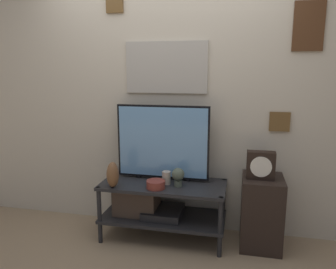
{
  "coord_description": "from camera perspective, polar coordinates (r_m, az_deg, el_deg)",
  "views": [
    {
      "loc": [
        0.67,
        -2.54,
        1.59
      ],
      "look_at": [
        0.05,
        0.3,
        1.01
      ],
      "focal_mm": 35.0,
      "sensor_mm": 36.0,
      "label": 1
    }
  ],
  "objects": [
    {
      "name": "side_table",
      "position": [
        3.16,
        15.93,
        -12.82
      ],
      "size": [
        0.36,
        0.42,
        0.65
      ],
      "color": "black",
      "rests_on": "ground_plane"
    },
    {
      "name": "decorative_bust",
      "position": [
        2.99,
        1.77,
        -7.18
      ],
      "size": [
        0.12,
        0.12,
        0.17
      ],
      "color": "#4C5647",
      "rests_on": "media_console"
    },
    {
      "name": "media_console",
      "position": [
        3.19,
        -2.55,
        -11.77
      ],
      "size": [
        1.16,
        0.51,
        0.54
      ],
      "color": "#232326",
      "rests_on": "ground_plane"
    },
    {
      "name": "ground_plane",
      "position": [
        3.07,
        -2.17,
        -19.94
      ],
      "size": [
        12.0,
        12.0,
        0.0
      ],
      "primitive_type": "plane",
      "color": "#997F60"
    },
    {
      "name": "candle_jar",
      "position": [
        3.06,
        -0.28,
        -7.52
      ],
      "size": [
        0.08,
        0.08,
        0.12
      ],
      "color": "#C1B29E",
      "rests_on": "media_console"
    },
    {
      "name": "mantel_clock",
      "position": [
        2.97,
        15.84,
        -5.17
      ],
      "size": [
        0.24,
        0.11,
        0.24
      ],
      "color": "black",
      "rests_on": "side_table"
    },
    {
      "name": "vase_urn_stoneware",
      "position": [
        3.0,
        -9.6,
        -6.91
      ],
      "size": [
        0.11,
        0.13,
        0.23
      ],
      "color": "brown",
      "rests_on": "media_console"
    },
    {
      "name": "vase_wide_bowl",
      "position": [
        2.96,
        -2.15,
        -8.68
      ],
      "size": [
        0.17,
        0.17,
        0.07
      ],
      "color": "brown",
      "rests_on": "media_console"
    },
    {
      "name": "television",
      "position": [
        3.1,
        -0.93,
        -1.33
      ],
      "size": [
        0.89,
        0.05,
        0.72
      ],
      "color": "black",
      "rests_on": "media_console"
    },
    {
      "name": "wall_back",
      "position": [
        3.22,
        0.43,
        7.11
      ],
      "size": [
        6.4,
        0.08,
        2.7
      ],
      "color": "beige",
      "rests_on": "ground_plane"
    }
  ]
}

